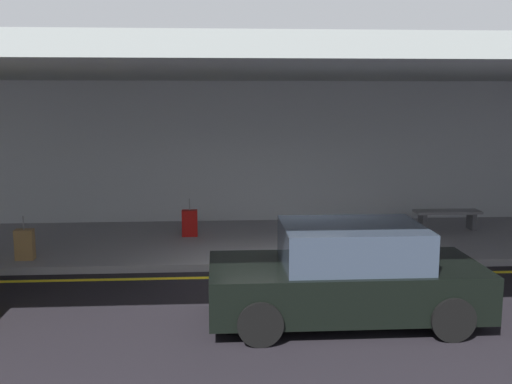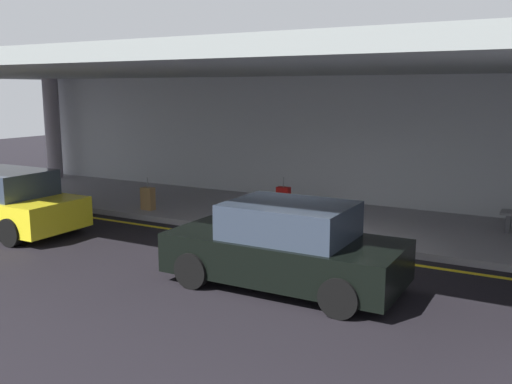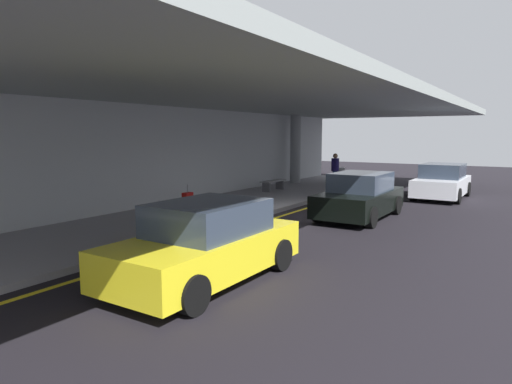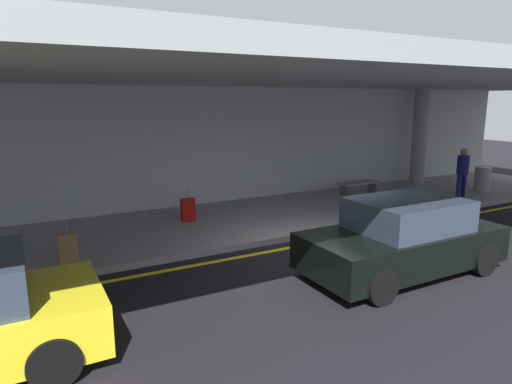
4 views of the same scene
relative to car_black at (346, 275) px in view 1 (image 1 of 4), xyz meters
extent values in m
plane|color=black|center=(-0.68, 1.73, -0.71)|extent=(60.00, 60.00, 0.00)
cube|color=gray|center=(-0.68, 4.83, -0.64)|extent=(26.00, 4.20, 0.15)
cube|color=yellow|center=(-0.68, 2.33, -0.71)|extent=(26.00, 0.14, 0.01)
cube|color=#909795|center=(-0.68, 4.33, 3.24)|extent=(28.00, 13.20, 0.30)
cube|color=#ACB0B5|center=(-0.68, 7.08, 1.19)|extent=(26.00, 0.30, 3.80)
cube|color=black|center=(-0.03, 0.00, -0.16)|extent=(4.10, 1.80, 0.70)
cube|color=#2D3847|center=(0.07, 0.00, 0.49)|extent=(2.10, 1.60, 0.60)
cylinder|color=black|center=(1.32, 0.85, -0.39)|extent=(0.64, 0.22, 0.64)
cylinder|color=black|center=(1.32, -0.85, -0.39)|extent=(0.64, 0.22, 0.64)
cylinder|color=black|center=(-1.38, 0.85, -0.39)|extent=(0.64, 0.22, 0.64)
cylinder|color=black|center=(-1.38, -0.85, -0.39)|extent=(0.64, 0.22, 0.64)
cube|color=olive|center=(-5.82, 3.33, -0.25)|extent=(0.36, 0.22, 0.62)
cylinder|color=slate|center=(-5.82, 3.33, 0.20)|extent=(0.02, 0.02, 0.28)
cube|color=#A10F0C|center=(-2.60, 5.19, -0.25)|extent=(0.36, 0.22, 0.62)
cylinder|color=slate|center=(-2.60, 5.19, 0.20)|extent=(0.02, 0.02, 0.28)
cube|color=slate|center=(3.70, 5.48, -0.11)|extent=(1.60, 0.50, 0.06)
cube|color=#4C4C51|center=(3.08, 5.48, -0.35)|extent=(0.10, 0.40, 0.42)
cube|color=#4C4C51|center=(4.32, 5.48, -0.35)|extent=(0.10, 0.40, 0.42)
camera|label=1|loc=(-1.94, -8.72, 2.69)|focal=42.25mm
camera|label=2|loc=(4.13, -8.52, 2.69)|focal=39.62mm
camera|label=3|loc=(-14.04, -4.92, 2.02)|focal=31.14mm
camera|label=4|loc=(-6.54, -5.96, 2.69)|focal=31.08mm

